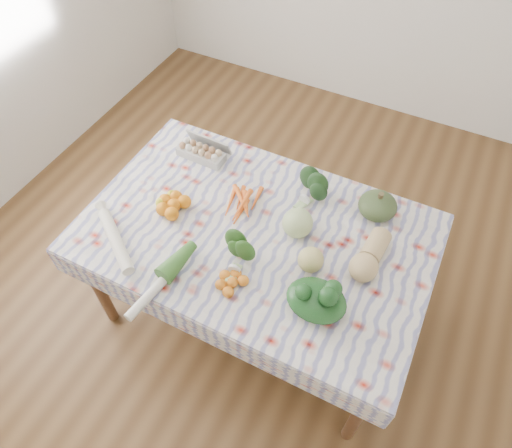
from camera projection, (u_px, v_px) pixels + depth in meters
name	position (u px, v px, depth m)	size (l,w,h in m)	color
ground	(256.00, 307.00, 2.78)	(4.50, 4.50, 0.00)	#54371C
dining_table	(256.00, 242.00, 2.25)	(1.60, 1.00, 0.75)	brown
tablecloth	(256.00, 232.00, 2.19)	(1.66, 1.06, 0.01)	silver
egg_carton	(201.00, 153.00, 2.47)	(0.27, 0.11, 0.07)	#B5B5AF
carrot_bunch	(243.00, 201.00, 2.28)	(0.24, 0.22, 0.04)	orange
kale_bunch	(310.00, 190.00, 2.26)	(0.15, 0.13, 0.13)	#1A3A18
kabocha_squash	(378.00, 206.00, 2.21)	(0.19, 0.19, 0.12)	#3A4E29
cabbage	(298.00, 223.00, 2.13)	(0.15, 0.15, 0.15)	#ADC681
butternut_squash	(371.00, 254.00, 2.03)	(0.13, 0.28, 0.13)	tan
orange_cluster	(174.00, 205.00, 2.24)	(0.22, 0.22, 0.07)	orange
broccoli	(238.00, 259.00, 2.02)	(0.14, 0.14, 0.10)	#224D17
mandarin_cluster	(232.00, 282.00, 1.98)	(0.17, 0.17, 0.05)	orange
grapefruit	(311.00, 260.00, 2.02)	(0.12, 0.12, 0.12)	#C8BD6C
spinach_bag	(316.00, 300.00, 1.89)	(0.26, 0.21, 0.11)	#133815
daikon	(116.00, 241.00, 2.12)	(0.06, 0.06, 0.40)	white
leek	(162.00, 282.00, 1.99)	(0.05, 0.05, 0.42)	silver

